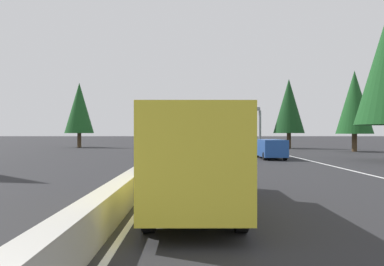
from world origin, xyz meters
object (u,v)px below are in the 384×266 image
Objects in this scene: sedan_near_right at (190,139)px; oncoming_near at (157,144)px; conifer_right_near at (354,102)px; box_truck_mid_center at (194,156)px; conifer_left_near at (79,108)px; pickup_mid_right at (190,139)px; conifer_right_mid at (289,106)px; minivan_distant_a at (270,148)px; sign_gantry_overhead at (220,116)px.

oncoming_near is at bearing 173.85° from sedan_near_right.
conifer_right_near is at bearing -157.71° from sedan_near_right.
conifer_left_near is at bearing 21.07° from box_truck_mid_center.
pickup_mid_right is 13.91m from sedan_near_right.
sedan_near_right is at bearing 0.17° from box_truck_mid_center.
sedan_near_right is (13.91, 0.07, -0.23)m from pickup_mid_right.
oncoming_near is at bearing -114.40° from conifer_left_near.
box_truck_mid_center is at bearing -179.86° from pickup_mid_right.
oncoming_near is at bearing 95.71° from conifer_right_mid.
conifer_left_near reaches higher than sedan_near_right.
conifer_left_near reaches higher than box_truck_mid_center.
minivan_distant_a is at bearing -171.38° from pickup_mid_right.
sign_gantry_overhead is 1.49× the size of box_truck_mid_center.
conifer_right_mid is (8.59, 5.61, 0.16)m from conifer_right_near.
conifer_right_mid reaches higher than pickup_mid_right.
oncoming_near is at bearing 6.91° from box_truck_mid_center.
minivan_distant_a reaches higher than sedan_near_right.
sign_gantry_overhead is 1.26× the size of conifer_left_near.
conifer_right_mid is at bearing -18.90° from box_truck_mid_center.
pickup_mid_right is 28.70m from conifer_left_near.
conifer_right_mid reaches higher than conifer_left_near.
conifer_right_mid is at bearing -96.39° from sign_gantry_overhead.
box_truck_mid_center is 1.93× the size of oncoming_near.
sedan_near_right is 42.25m from oncoming_near.
conifer_left_near reaches higher than pickup_mid_right.
sedan_near_right is 40.49m from conifer_left_near.
pickup_mid_right is at bearing 0.14° from box_truck_mid_center.
oncoming_near is (-42.01, 4.53, 0.00)m from sedan_near_right.
pickup_mid_right is (25.09, 4.33, -3.89)m from sign_gantry_overhead.
box_truck_mid_center is (-42.35, 4.16, -3.19)m from sign_gantry_overhead.
pickup_mid_right is 30.30m from conifer_right_mid.
sign_gantry_overhead is 2.88× the size of oncoming_near.
pickup_mid_right is 0.56× the size of conifer_right_mid.
conifer_left_near is (45.06, 17.36, 4.48)m from box_truck_mid_center.
oncoming_near is at bearing 170.70° from pickup_mid_right.
pickup_mid_right is 1.27× the size of sedan_near_right.
conifer_right_near is at bearing -121.93° from sign_gantry_overhead.
minivan_distant_a is at bearing 32.13° from oncoming_near.
conifer_right_mid reaches higher than box_truck_mid_center.
sign_gantry_overhead is 2.88× the size of sedan_near_right.
sign_gantry_overhead is 25.76m from pickup_mid_right.
conifer_left_near reaches higher than minivan_distant_a.
sedan_near_right is 0.45× the size of conifer_right_near.
minivan_distant_a is 0.50× the size of conifer_right_mid.
box_truck_mid_center is 81.36m from sedan_near_right.
box_truck_mid_center is at bearing 148.86° from conifer_right_near.
box_truck_mid_center is at bearing 161.57° from minivan_distant_a.
sign_gantry_overhead is at bearing 7.26° from minivan_distant_a.
minivan_distant_a is at bearing -18.43° from box_truck_mid_center.
conifer_left_near reaches higher than conifer_right_near.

